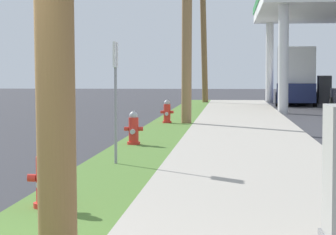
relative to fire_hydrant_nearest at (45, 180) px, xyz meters
name	(u,v)px	position (x,y,z in m)	size (l,w,h in m)	color
fire_hydrant_nearest	(45,180)	(0.00, 0.00, 0.00)	(0.42, 0.38, 0.74)	red
fire_hydrant_second	(134,130)	(0.01, 7.84, 0.00)	(0.42, 0.38, 0.74)	red
fire_hydrant_third	(167,113)	(0.12, 15.16, 0.00)	(0.42, 0.37, 0.74)	red
utility_pole_background	(203,15)	(0.61, 32.92, 4.51)	(1.13, 1.02, 9.50)	brown
street_sign_post	(115,77)	(0.16, 4.32, 1.19)	(0.05, 0.36, 2.12)	gray
truck_navy_at_forecourt	(296,78)	(5.75, 32.78, 1.04)	(2.63, 6.55, 3.11)	navy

